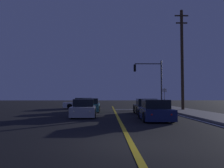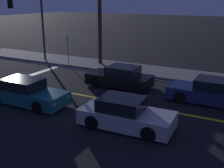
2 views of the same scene
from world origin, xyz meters
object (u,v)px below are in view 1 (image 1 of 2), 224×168
at_px(car_distant_tail_navy, 155,111).
at_px(street_sign_corner, 164,95).
at_px(car_side_waiting_teal, 91,106).
at_px(utility_pole_right, 182,59).
at_px(car_following_oncoming_silver, 84,109).
at_px(car_far_approaching_white, 82,104).
at_px(traffic_signal_near_right, 152,77).
at_px(car_lead_oncoming_black, 146,107).

distance_m(car_distant_tail_navy, street_sign_corner, 12.62).
relative_size(car_side_waiting_teal, utility_pole_right, 0.43).
bearing_deg(car_following_oncoming_silver, car_far_approaching_white, -85.85).
height_order(car_side_waiting_teal, traffic_signal_near_right, traffic_signal_near_right).
bearing_deg(car_following_oncoming_silver, street_sign_corner, -134.57).
bearing_deg(traffic_signal_near_right, street_sign_corner, 108.53).
relative_size(utility_pole_right, street_sign_corner, 4.38).
height_order(car_lead_oncoming_black, utility_pole_right, utility_pole_right).
relative_size(car_lead_oncoming_black, traffic_signal_near_right, 0.69).
bearing_deg(car_distant_tail_navy, utility_pole_right, 64.10).
xyz_separation_m(car_side_waiting_teal, car_far_approaching_white, (-1.55, 6.39, -0.00)).
distance_m(car_distant_tail_navy, utility_pole_right, 12.03).
bearing_deg(utility_pole_right, car_side_waiting_teal, -173.94).
distance_m(car_far_approaching_white, street_sign_corner, 10.38).
relative_size(car_distant_tail_navy, car_lead_oncoming_black, 1.03).
bearing_deg(car_lead_oncoming_black, car_side_waiting_teal, 148.73).
height_order(car_distant_tail_navy, car_lead_oncoming_black, same).
distance_m(car_distant_tail_navy, car_far_approaching_white, 16.39).
xyz_separation_m(car_side_waiting_teal, car_lead_oncoming_black, (5.09, -3.13, -0.00)).
relative_size(car_distant_tail_navy, traffic_signal_near_right, 0.71).
height_order(car_lead_oncoming_black, street_sign_corner, street_sign_corner).
bearing_deg(car_far_approaching_white, car_distant_tail_navy, -159.94).
bearing_deg(street_sign_corner, car_following_oncoming_silver, -132.20).
bearing_deg(car_distant_tail_navy, car_far_approaching_white, 113.61).
height_order(car_far_approaching_white, street_sign_corner, street_sign_corner).
height_order(traffic_signal_near_right, utility_pole_right, utility_pole_right).
bearing_deg(car_lead_oncoming_black, street_sign_corner, 63.94).
height_order(car_distant_tail_navy, utility_pole_right, utility_pole_right).
relative_size(traffic_signal_near_right, street_sign_corner, 2.47).
distance_m(car_far_approaching_white, traffic_signal_near_right, 9.57).
bearing_deg(car_following_oncoming_silver, car_lead_oncoming_black, -153.83).
distance_m(traffic_signal_near_right, utility_pole_right, 5.82).
height_order(utility_pole_right, street_sign_corner, utility_pole_right).
height_order(car_following_oncoming_silver, utility_pole_right, utility_pole_right).
bearing_deg(street_sign_corner, car_distant_tail_navy, -106.31).
height_order(car_side_waiting_teal, car_distant_tail_navy, same).
bearing_deg(car_lead_oncoming_black, car_following_oncoming_silver, -151.11).
xyz_separation_m(traffic_signal_near_right, utility_pole_right, (2.34, -5.11, 1.54)).
bearing_deg(car_side_waiting_teal, traffic_signal_near_right, -140.71).
bearing_deg(car_side_waiting_teal, utility_pole_right, -174.45).
distance_m(car_side_waiting_teal, traffic_signal_near_right, 10.20).
bearing_deg(car_lead_oncoming_black, utility_pole_right, 42.42).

